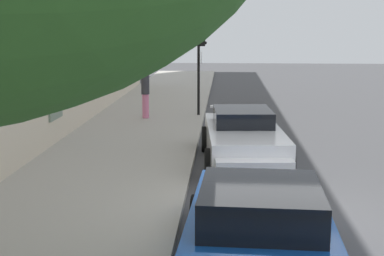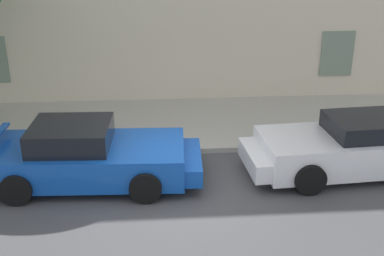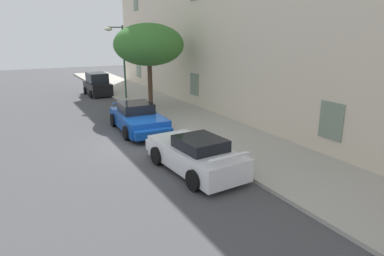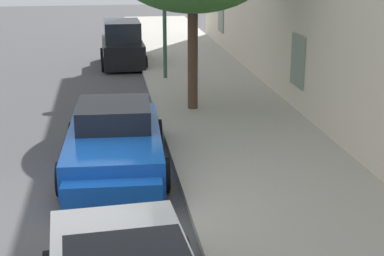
{
  "view_description": "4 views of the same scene",
  "coord_description": "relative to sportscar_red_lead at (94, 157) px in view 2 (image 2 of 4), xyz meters",
  "views": [
    {
      "loc": [
        -9.25,
        1.09,
        3.55
      ],
      "look_at": [
        2.83,
        1.84,
        1.18
      ],
      "focal_mm": 50.1,
      "sensor_mm": 36.0,
      "label": 1
    },
    {
      "loc": [
        -0.42,
        -9.77,
        5.48
      ],
      "look_at": [
        0.49,
        1.96,
        0.69
      ],
      "focal_mm": 46.08,
      "sensor_mm": 36.0,
      "label": 2
    },
    {
      "loc": [
        14.24,
        -4.96,
        4.92
      ],
      "look_at": [
        1.69,
        1.8,
        0.88
      ],
      "focal_mm": 31.1,
      "sensor_mm": 36.0,
      "label": 3
    },
    {
      "loc": [
        10.25,
        0.46,
        4.76
      ],
      "look_at": [
        -0.16,
        2.03,
        1.46
      ],
      "focal_mm": 54.46,
      "sensor_mm": 36.0,
      "label": 4
    }
  ],
  "objects": [
    {
      "name": "sidewalk",
      "position": [
        1.87,
        3.34,
        -0.55
      ],
      "size": [
        60.0,
        4.1,
        0.14
      ],
      "primitive_type": "cube",
      "color": "#A8A399",
      "rests_on": "ground"
    },
    {
      "name": "ground_plane",
      "position": [
        1.87,
        -0.57,
        -0.62
      ],
      "size": [
        80.0,
        80.0,
        0.0
      ],
      "primitive_type": "plane",
      "color": "#444447"
    },
    {
      "name": "sportscar_red_lead",
      "position": [
        0.0,
        0.0,
        0.0
      ],
      "size": [
        4.89,
        2.38,
        1.42
      ],
      "color": "#144CB2",
      "rests_on": "ground"
    },
    {
      "name": "sportscar_yellow_flank",
      "position": [
        5.88,
        0.02,
        -0.0
      ],
      "size": [
        4.8,
        2.29,
        1.37
      ],
      "color": "white",
      "rests_on": "ground"
    }
  ]
}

